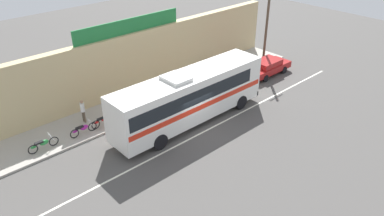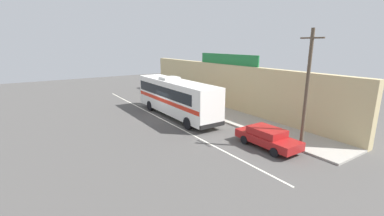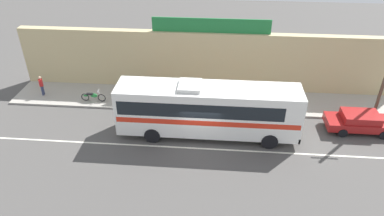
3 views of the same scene
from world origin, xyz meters
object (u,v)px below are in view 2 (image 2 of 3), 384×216
at_px(motorcycle_red, 173,96).
at_px(intercity_bus, 175,96).
at_px(motorcycle_green, 164,93).
at_px(pedestrian_far_right, 154,85).
at_px(parked_car, 267,137).
at_px(motorcycle_blue, 180,99).
at_px(pedestrian_near_shop, 192,95).
at_px(pedestrian_by_curb, 186,92).
at_px(utility_pole, 307,89).

bearing_deg(motorcycle_red, intercity_bus, -27.78).
relative_size(motorcycle_green, pedestrian_far_right, 1.18).
xyz_separation_m(parked_car, pedestrian_far_right, (-23.55, 2.72, 0.34)).
height_order(motorcycle_blue, pedestrian_near_shop, pedestrian_near_shop).
distance_m(pedestrian_near_shop, pedestrian_by_curb, 2.32).
bearing_deg(pedestrian_far_right, motorcycle_red, -5.95).
bearing_deg(pedestrian_near_shop, utility_pole, -4.34).
bearing_deg(pedestrian_by_curb, motorcycle_red, -120.33).
distance_m(parked_car, motorcycle_red, 16.76).
bearing_deg(pedestrian_by_curb, pedestrian_near_shop, -15.24).
relative_size(motorcycle_blue, pedestrian_by_curb, 1.16).
bearing_deg(motorcycle_green, parked_car, -6.20).
xyz_separation_m(intercity_bus, utility_pole, (11.89, 2.93, 2.10)).
height_order(utility_pole, pedestrian_far_right, utility_pole).
distance_m(intercity_bus, pedestrian_near_shop, 5.29).
height_order(intercity_bus, parked_car, intercity_bus).
height_order(motorcycle_green, motorcycle_blue, same).
height_order(parked_car, utility_pole, utility_pole).
bearing_deg(intercity_bus, pedestrian_by_curb, 139.35).
bearing_deg(intercity_bus, motorcycle_red, 152.22).
bearing_deg(pedestrian_by_curb, motorcycle_blue, -60.14).
relative_size(parked_car, pedestrian_far_right, 2.82).
bearing_deg(pedestrian_far_right, pedestrian_by_curb, 4.92).
distance_m(motorcycle_blue, motorcycle_red, 1.58).
relative_size(utility_pole, motorcycle_blue, 4.02).
distance_m(motorcycle_green, motorcycle_red, 2.63).
bearing_deg(pedestrian_by_curb, motorcycle_green, -159.43).
xyz_separation_m(utility_pole, pedestrian_near_shop, (-15.12, 1.15, -3.05)).
distance_m(motorcycle_blue, pedestrian_by_curb, 1.63).
relative_size(parked_car, motorcycle_blue, 2.36).
xyz_separation_m(utility_pole, pedestrian_by_curb, (-17.35, 1.76, -3.06)).
distance_m(motorcycle_red, pedestrian_by_curb, 1.69).
xyz_separation_m(motorcycle_blue, pedestrian_by_curb, (-0.76, 1.33, 0.54)).
bearing_deg(pedestrian_near_shop, motorcycle_green, -173.15).
height_order(utility_pole, pedestrian_by_curb, utility_pole).
distance_m(intercity_bus, motorcycle_blue, 5.96).
bearing_deg(motorcycle_blue, motorcycle_green, 179.43).
distance_m(motorcycle_green, pedestrian_near_shop, 5.74).
bearing_deg(utility_pole, motorcycle_green, 178.72).
bearing_deg(parked_car, utility_pole, 46.96).
xyz_separation_m(motorcycle_red, pedestrian_by_curb, (0.81, 1.38, 0.54)).
height_order(utility_pole, motorcycle_red, utility_pole).
distance_m(parked_car, motorcycle_blue, 15.21).
bearing_deg(pedestrian_by_curb, parked_car, -12.06).
bearing_deg(motorcycle_green, motorcycle_blue, -0.57).
xyz_separation_m(intercity_bus, motorcycle_green, (-8.90, 3.40, -1.50)).
distance_m(motorcycle_blue, pedestrian_far_right, 8.52).
relative_size(motorcycle_red, pedestrian_by_curb, 1.13).
xyz_separation_m(utility_pole, motorcycle_green, (-20.79, 0.47, -3.60)).
bearing_deg(motorcycle_red, motorcycle_blue, 1.93).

